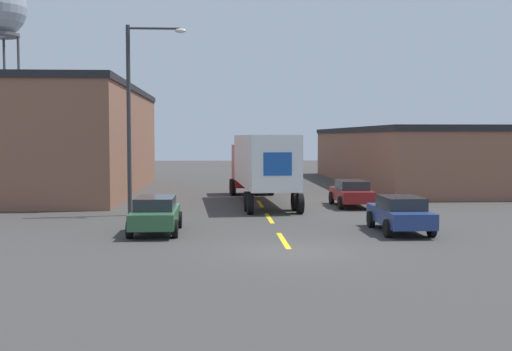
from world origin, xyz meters
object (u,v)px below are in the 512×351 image
semi_truck (261,162)px  parked_car_right_near (400,213)px  parked_car_left_near (156,214)px  street_lamp (135,106)px  parked_car_right_mid (351,193)px

semi_truck → parked_car_right_near: 12.80m
semi_truck → parked_car_right_near: size_ratio=3.04×
parked_car_right_near → parked_car_left_near: same height
parked_car_right_near → street_lamp: (-11.23, 6.13, 4.50)m
semi_truck → parked_car_right_mid: (4.77, -2.46, -1.57)m
semi_truck → parked_car_left_near: size_ratio=3.04×
parked_car_right_near → parked_car_left_near: bearing=177.7°
parked_car_right_near → street_lamp: street_lamp is taller
semi_truck → street_lamp: size_ratio=1.43×
semi_truck → parked_car_right_near: bearing=-71.2°
parked_car_left_near → street_lamp: (-1.47, 5.74, 4.50)m
parked_car_right_mid → parked_car_right_near: bearing=-90.0°
parked_car_right_mid → street_lamp: size_ratio=0.47×
parked_car_right_mid → parked_car_right_near: (0.00, -9.32, 0.00)m
parked_car_left_near → parked_car_right_mid: bearing=42.4°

